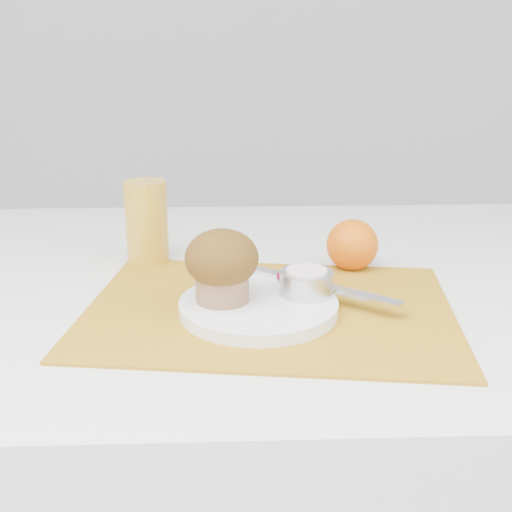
{
  "coord_description": "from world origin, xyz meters",
  "views": [
    {
      "loc": [
        -0.04,
        -0.81,
        1.07
      ],
      "look_at": [
        -0.01,
        -0.01,
        0.8
      ],
      "focal_mm": 45.0,
      "sensor_mm": 36.0,
      "label": 1
    }
  ],
  "objects_px": {
    "juice_glass": "(147,223)",
    "muffin": "(222,264)",
    "plate": "(258,307)",
    "table": "(263,491)",
    "orange": "(352,245)"
  },
  "relations": [
    {
      "from": "juice_glass",
      "to": "muffin",
      "type": "height_order",
      "value": "juice_glass"
    },
    {
      "from": "plate",
      "to": "muffin",
      "type": "bearing_deg",
      "value": 175.18
    },
    {
      "from": "orange",
      "to": "muffin",
      "type": "relative_size",
      "value": 0.84
    },
    {
      "from": "juice_glass",
      "to": "table",
      "type": "bearing_deg",
      "value": -19.57
    },
    {
      "from": "orange",
      "to": "juice_glass",
      "type": "xyz_separation_m",
      "value": [
        -0.3,
        0.04,
        0.03
      ]
    },
    {
      "from": "table",
      "to": "juice_glass",
      "type": "distance_m",
      "value": 0.47
    },
    {
      "from": "orange",
      "to": "muffin",
      "type": "xyz_separation_m",
      "value": [
        -0.19,
        -0.16,
        0.03
      ]
    },
    {
      "from": "table",
      "to": "plate",
      "type": "bearing_deg",
      "value": -95.45
    },
    {
      "from": "muffin",
      "to": "plate",
      "type": "bearing_deg",
      "value": -4.82
    },
    {
      "from": "plate",
      "to": "juice_glass",
      "type": "bearing_deg",
      "value": 128.04
    },
    {
      "from": "table",
      "to": "plate",
      "type": "distance_m",
      "value": 0.41
    },
    {
      "from": "table",
      "to": "plate",
      "type": "relative_size",
      "value": 6.18
    },
    {
      "from": "plate",
      "to": "muffin",
      "type": "relative_size",
      "value": 2.18
    },
    {
      "from": "table",
      "to": "juice_glass",
      "type": "xyz_separation_m",
      "value": [
        -0.17,
        0.06,
        0.44
      ]
    },
    {
      "from": "orange",
      "to": "juice_glass",
      "type": "height_order",
      "value": "juice_glass"
    }
  ]
}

